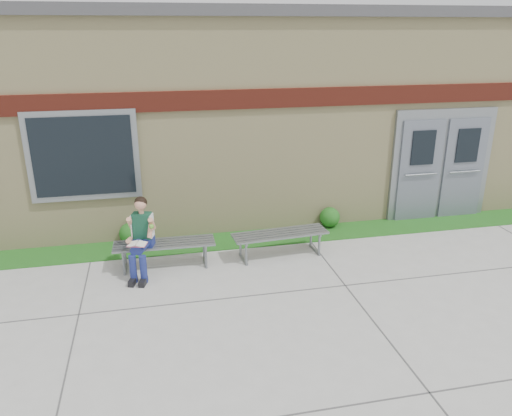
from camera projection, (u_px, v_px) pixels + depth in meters
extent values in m
plane|color=#9E9E99|center=(293.00, 309.00, 7.17)|extent=(80.00, 80.00, 0.00)
cube|color=#1B4E14|center=(255.00, 238.00, 9.56)|extent=(16.00, 0.80, 0.02)
cube|color=beige|center=(226.00, 107.00, 12.00)|extent=(16.00, 6.00, 4.00)
cube|color=#3F3F42|center=(224.00, 14.00, 11.29)|extent=(16.20, 6.20, 0.20)
cube|color=maroon|center=(251.00, 99.00, 9.01)|extent=(16.00, 0.06, 0.35)
cube|color=slate|center=(83.00, 156.00, 8.72)|extent=(1.90, 0.08, 1.60)
cube|color=black|center=(83.00, 157.00, 8.68)|extent=(1.70, 0.04, 1.40)
cube|color=slate|center=(441.00, 165.00, 10.29)|extent=(2.20, 0.08, 2.30)
cube|color=slate|center=(419.00, 171.00, 10.18)|extent=(0.92, 0.06, 2.10)
cube|color=slate|center=(463.00, 169.00, 10.38)|extent=(0.92, 0.06, 2.10)
cube|color=slate|center=(164.00, 243.00, 8.33)|extent=(1.68, 0.50, 0.03)
cube|color=slate|center=(124.00, 259.00, 8.28)|extent=(0.05, 0.47, 0.38)
cube|color=slate|center=(205.00, 252.00, 8.54)|extent=(0.05, 0.47, 0.38)
cube|color=slate|center=(280.00, 234.00, 8.73)|extent=(1.71, 0.61, 0.03)
cube|color=slate|center=(242.00, 249.00, 8.67)|extent=(0.08, 0.47, 0.38)
cube|color=slate|center=(316.00, 242.00, 8.94)|extent=(0.08, 0.47, 0.38)
cube|color=navy|center=(144.00, 241.00, 8.20)|extent=(0.36, 0.30, 0.15)
cube|color=#103C2D|center=(142.00, 225.00, 8.08)|extent=(0.34, 0.26, 0.43)
sphere|color=tan|center=(140.00, 204.00, 7.94)|extent=(0.24, 0.24, 0.19)
sphere|color=black|center=(141.00, 203.00, 7.96)|extent=(0.25, 0.25, 0.20)
cylinder|color=navy|center=(135.00, 246.00, 7.97)|extent=(0.24, 0.41, 0.14)
cylinder|color=navy|center=(145.00, 246.00, 7.96)|extent=(0.24, 0.41, 0.14)
cylinder|color=navy|center=(133.00, 269.00, 7.86)|extent=(0.11, 0.11, 0.46)
cylinder|color=navy|center=(143.00, 269.00, 7.85)|extent=(0.11, 0.11, 0.46)
cube|color=black|center=(133.00, 281.00, 7.86)|extent=(0.16, 0.26, 0.09)
cube|color=black|center=(143.00, 282.00, 7.85)|extent=(0.16, 0.26, 0.09)
cylinder|color=tan|center=(130.00, 223.00, 8.02)|extent=(0.14, 0.22, 0.24)
cylinder|color=tan|center=(152.00, 224.00, 8.00)|extent=(0.14, 0.22, 0.24)
cube|color=white|center=(137.00, 244.00, 7.83)|extent=(0.33, 0.28, 0.01)
cube|color=#B74467|center=(137.00, 244.00, 7.83)|extent=(0.34, 0.29, 0.01)
sphere|color=#5CAA2D|center=(151.00, 226.00, 7.87)|extent=(0.08, 0.08, 0.08)
sphere|color=#1B4E14|center=(130.00, 233.00, 9.26)|extent=(0.39, 0.39, 0.39)
sphere|color=#1B4E14|center=(330.00, 217.00, 10.03)|extent=(0.40, 0.40, 0.40)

